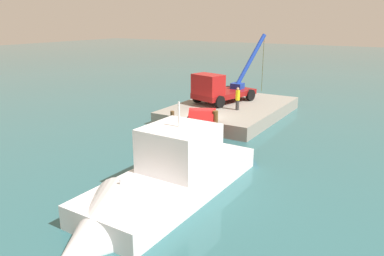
{
  "coord_description": "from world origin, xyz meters",
  "views": [
    {
      "loc": [
        23.09,
        13.33,
        8.04
      ],
      "look_at": [
        1.6,
        0.16,
        0.61
      ],
      "focal_mm": 34.79,
      "sensor_mm": 36.0,
      "label": 1
    }
  ],
  "objects_px": {
    "crane_truck": "(219,88)",
    "salvaged_car": "(200,133)",
    "moored_yacht": "(151,200)",
    "dock_worker": "(238,99)"
  },
  "relations": [
    {
      "from": "crane_truck",
      "to": "moored_yacht",
      "type": "bearing_deg",
      "value": 17.49
    },
    {
      "from": "crane_truck",
      "to": "moored_yacht",
      "type": "distance_m",
      "value": 17.33
    },
    {
      "from": "crane_truck",
      "to": "salvaged_car",
      "type": "xyz_separation_m",
      "value": [
        7.67,
        2.59,
        -1.62
      ]
    },
    {
      "from": "dock_worker",
      "to": "moored_yacht",
      "type": "xyz_separation_m",
      "value": [
        14.88,
        2.74,
        -1.58
      ]
    },
    {
      "from": "crane_truck",
      "to": "salvaged_car",
      "type": "relative_size",
      "value": 1.67
    },
    {
      "from": "salvaged_car",
      "to": "moored_yacht",
      "type": "bearing_deg",
      "value": 16.49
    },
    {
      "from": "crane_truck",
      "to": "dock_worker",
      "type": "distance_m",
      "value": 2.91
    },
    {
      "from": "dock_worker",
      "to": "moored_yacht",
      "type": "distance_m",
      "value": 15.21
    },
    {
      "from": "dock_worker",
      "to": "moored_yacht",
      "type": "height_order",
      "value": "moored_yacht"
    },
    {
      "from": "salvaged_car",
      "to": "moored_yacht",
      "type": "relative_size",
      "value": 0.4
    }
  ]
}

